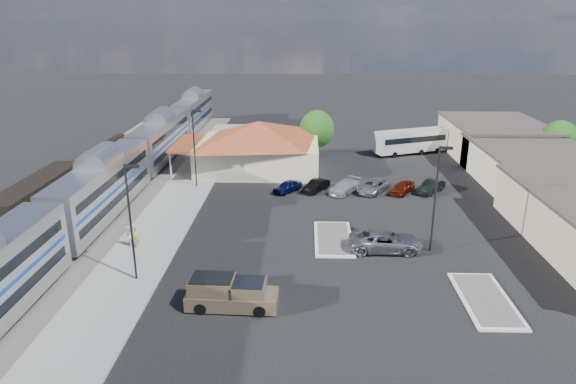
{
  "coord_description": "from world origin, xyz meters",
  "views": [
    {
      "loc": [
        1.43,
        -39.54,
        18.58
      ],
      "look_at": [
        -0.17,
        6.61,
        2.8
      ],
      "focal_mm": 32.0,
      "sensor_mm": 36.0,
      "label": 1
    }
  ],
  "objects_px": {
    "station_depot": "(258,145)",
    "suv": "(386,241)",
    "coach_bus": "(411,140)",
    "pickup_truck": "(232,294)"
  },
  "relations": [
    {
      "from": "station_depot",
      "to": "suv",
      "type": "height_order",
      "value": "station_depot"
    },
    {
      "from": "suv",
      "to": "coach_bus",
      "type": "height_order",
      "value": "coach_bus"
    },
    {
      "from": "suv",
      "to": "station_depot",
      "type": "bearing_deg",
      "value": 27.98
    },
    {
      "from": "suv",
      "to": "coach_bus",
      "type": "bearing_deg",
      "value": -14.19
    },
    {
      "from": "station_depot",
      "to": "pickup_truck",
      "type": "distance_m",
      "value": 33.49
    },
    {
      "from": "suv",
      "to": "coach_bus",
      "type": "xyz_separation_m",
      "value": [
        8.28,
        32.55,
        1.14
      ]
    },
    {
      "from": "pickup_truck",
      "to": "station_depot",
      "type": "bearing_deg",
      "value": 4.36
    },
    {
      "from": "suv",
      "to": "pickup_truck",
      "type": "bearing_deg",
      "value": 128.76
    },
    {
      "from": "station_depot",
      "to": "suv",
      "type": "distance_m",
      "value": 27.41
    },
    {
      "from": "pickup_truck",
      "to": "coach_bus",
      "type": "height_order",
      "value": "coach_bus"
    }
  ]
}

